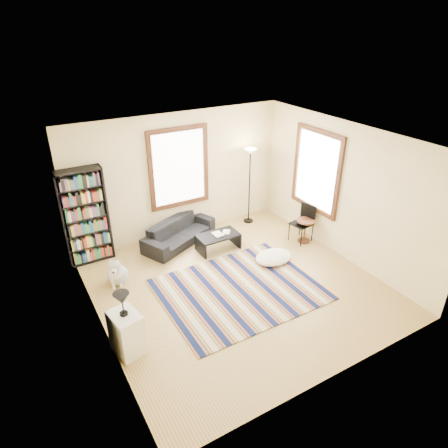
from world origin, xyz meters
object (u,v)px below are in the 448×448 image
dog (117,269)px  side_table (305,231)px  sofa (179,232)px  coffee_table (218,242)px  white_cabinet (127,333)px  floor_cushion (273,257)px  folding_chair (301,224)px  floor_lamp (249,187)px  bookshelf (85,217)px

dog → side_table: bearing=15.0°
sofa → coffee_table: (0.61, -0.69, -0.08)m
dog → white_cabinet: bearing=-79.3°
floor_cushion → dog: size_ratio=1.30×
coffee_table → floor_cushion: 1.26m
sofa → white_cabinet: bearing=-152.5°
white_cabinet → dog: 1.85m
coffee_table → side_table: bearing=-20.3°
coffee_table → floor_cushion: coffee_table is taller
coffee_table → dog: size_ratio=1.47×
folding_chair → white_cabinet: bearing=-173.3°
floor_lamp → folding_chair: bearing=-70.6°
dog → bookshelf: bearing=124.9°
bookshelf → white_cabinet: 2.97m
floor_lamp → side_table: floor_lamp is taller
coffee_table → dog: (-2.26, -0.12, 0.13)m
side_table → floor_cushion: bearing=-163.4°
floor_cushion → floor_lamp: floor_lamp is taller
coffee_table → folding_chair: bearing=-18.6°
floor_lamp → white_cabinet: size_ratio=2.66×
coffee_table → floor_cushion: size_ratio=1.12×
side_table → folding_chair: 0.18m
coffee_table → floor_lamp: (1.31, 0.79, 0.75)m
coffee_table → bookshelf: bearing=159.0°
bookshelf → floor_lamp: 3.81m
sofa → dog: bearing=-178.5°
sofa → folding_chair: (2.41, -1.30, 0.17)m
floor_lamp → dog: (-3.57, -0.91, -0.62)m
side_table → folding_chair: folding_chair is taller
floor_cushion → side_table: 1.16m
coffee_table → floor_cushion: bearing=-53.3°
bookshelf → folding_chair: 4.61m
bookshelf → folding_chair: size_ratio=2.33×
folding_chair → coffee_table: bearing=151.5°
sofa → coffee_table: 0.93m
floor_cushion → folding_chair: (1.05, 0.40, 0.33)m
side_table → white_cabinet: size_ratio=0.77×
sofa → floor_cushion: size_ratio=2.23×
coffee_table → folding_chair: (1.80, -0.61, 0.25)m
coffee_table → white_cabinet: white_cabinet is taller
coffee_table → floor_cushion: (0.75, -1.01, -0.08)m
folding_chair → bookshelf: bearing=150.1°
floor_cushion → coffee_table: bearing=126.7°
bookshelf → white_cabinet: size_ratio=2.86×
bookshelf → white_cabinet: bookshelf is taller
side_table → dog: bearing=172.2°
sofa → floor_cushion: bearing=-75.8°
side_table → white_cabinet: white_cabinet is taller
coffee_table → dog: 2.27m
white_cabinet → dog: size_ratio=1.14×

